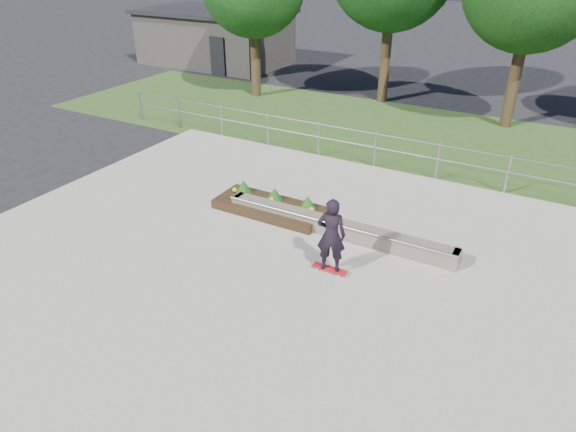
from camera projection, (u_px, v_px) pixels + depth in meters
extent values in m
plane|color=black|center=(245.00, 289.00, 10.87)|extent=(120.00, 120.00, 0.00)
cube|color=#2D491D|center=(407.00, 136.00, 19.29)|extent=(30.00, 8.00, 0.02)
cube|color=#9B958A|center=(245.00, 288.00, 10.85)|extent=(15.00, 15.00, 0.06)
cylinder|color=#989AA1|center=(141.00, 106.00, 20.65)|extent=(0.06, 0.06, 1.20)
cylinder|color=gray|center=(180.00, 114.00, 19.79)|extent=(0.06, 0.06, 1.20)
cylinder|color=#92959A|center=(222.00, 121.00, 18.92)|extent=(0.06, 0.06, 1.20)
cylinder|color=gray|center=(268.00, 130.00, 18.06)|extent=(0.06, 0.06, 1.20)
cylinder|color=gray|center=(319.00, 140.00, 17.19)|extent=(0.06, 0.06, 1.20)
cylinder|color=gray|center=(375.00, 150.00, 16.33)|extent=(0.06, 0.06, 1.20)
cylinder|color=#979AA0|center=(438.00, 162.00, 15.46)|extent=(0.06, 0.06, 1.20)
cylinder|color=#9B9DA3|center=(507.00, 175.00, 14.60)|extent=(0.06, 0.06, 1.20)
cylinder|color=gray|center=(376.00, 134.00, 16.07)|extent=(20.00, 0.04, 0.04)
cylinder|color=#999DA1|center=(375.00, 147.00, 16.28)|extent=(20.00, 0.04, 0.04)
cube|color=#322F2D|center=(215.00, 39.00, 30.05)|extent=(8.00, 5.00, 2.80)
cube|color=black|center=(214.00, 11.00, 29.33)|extent=(8.40, 5.40, 0.20)
cube|color=black|center=(218.00, 57.00, 27.42)|extent=(0.90, 0.10, 2.00)
cylinder|color=#312213|center=(256.00, 64.00, 23.59)|extent=(0.44, 0.44, 2.93)
cylinder|color=#301F13|center=(385.00, 64.00, 22.64)|extent=(0.44, 0.44, 3.38)
cylinder|color=#2F1F13|center=(513.00, 87.00, 19.55)|extent=(0.44, 0.44, 3.15)
cube|color=brown|center=(336.00, 228.00, 12.64)|extent=(6.00, 0.40, 0.40)
cylinder|color=#909398|center=(333.00, 224.00, 12.39)|extent=(6.00, 0.06, 0.06)
cube|color=#66594B|center=(239.00, 202.00, 13.89)|extent=(0.15, 0.42, 0.40)
cube|color=#695B4D|center=(455.00, 260.00, 11.38)|extent=(0.15, 0.42, 0.40)
cube|color=black|center=(270.00, 208.00, 13.74)|extent=(3.00, 1.20, 0.25)
sphere|color=gold|center=(235.00, 190.00, 14.24)|extent=(0.14, 0.14, 0.14)
sphere|color=yellow|center=(249.00, 197.00, 13.83)|extent=(0.14, 0.14, 0.14)
sphere|color=gold|center=(272.00, 199.00, 13.72)|extent=(0.14, 0.14, 0.14)
sphere|color=yellow|center=(288.00, 208.00, 13.31)|extent=(0.14, 0.14, 0.14)
sphere|color=yellow|center=(312.00, 210.00, 13.20)|extent=(0.14, 0.14, 0.14)
cone|color=#164614|center=(244.00, 186.00, 14.22)|extent=(0.44, 0.44, 0.36)
cone|color=#144714|center=(275.00, 194.00, 13.79)|extent=(0.44, 0.44, 0.36)
cone|color=#1B4915|center=(308.00, 202.00, 13.36)|extent=(0.44, 0.44, 0.36)
cylinder|color=silver|center=(317.00, 269.00, 11.35)|extent=(0.05, 0.03, 0.05)
cylinder|color=white|center=(321.00, 265.00, 11.49)|extent=(0.05, 0.03, 0.05)
cylinder|color=silver|center=(339.00, 276.00, 11.13)|extent=(0.05, 0.03, 0.05)
cylinder|color=white|center=(342.00, 272.00, 11.27)|extent=(0.05, 0.03, 0.05)
cylinder|color=#A0A0A5|center=(319.00, 266.00, 11.41)|extent=(0.02, 0.18, 0.02)
cylinder|color=#9C9BA1|center=(340.00, 273.00, 11.18)|extent=(0.02, 0.18, 0.02)
cube|color=#B0151D|center=(330.00, 269.00, 11.29)|extent=(0.80, 0.21, 0.02)
imported|color=black|center=(331.00, 235.00, 10.88)|extent=(0.71, 0.56, 1.71)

